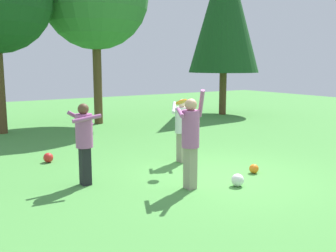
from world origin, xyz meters
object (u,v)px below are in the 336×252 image
at_px(person_thrower, 190,135).
at_px(ball_orange, 254,169).
at_px(ball_red, 48,158).
at_px(tree_far_right, 225,9).
at_px(person_catcher, 182,125).
at_px(frisbee, 181,102).
at_px(person_bystander, 84,137).
at_px(ball_white, 238,180).

distance_m(person_thrower, ball_orange, 2.06).
relative_size(ball_red, tree_far_right, 0.03).
distance_m(person_catcher, ball_orange, 2.06).
bearing_deg(frisbee, person_bystander, 178.22).
bearing_deg(person_bystander, ball_white, -33.23).
relative_size(person_thrower, frisbee, 6.27).
relative_size(person_catcher, person_bystander, 0.95).
bearing_deg(ball_red, tree_far_right, 25.82).
height_order(person_thrower, person_bystander, person_thrower).
xyz_separation_m(frisbee, ball_orange, (1.16, -1.19, -1.46)).
relative_size(ball_red, ball_white, 0.94).
xyz_separation_m(person_catcher, frisbee, (-0.39, -0.53, 0.64)).
height_order(ball_red, ball_white, ball_white).
height_order(person_bystander, ball_white, person_bystander).
bearing_deg(person_bystander, person_catcher, 11.42).
height_order(ball_white, tree_far_right, tree_far_right).
relative_size(person_catcher, ball_white, 6.11).
xyz_separation_m(person_bystander, ball_white, (2.51, -1.76, -0.85)).
xyz_separation_m(ball_red, tree_far_right, (9.68, 4.68, 4.78)).
xyz_separation_m(frisbee, ball_white, (0.21, -1.68, -1.44)).
bearing_deg(tree_far_right, ball_white, -129.19).
relative_size(frisbee, ball_white, 1.22).
relative_size(ball_orange, ball_white, 0.82).
bearing_deg(person_thrower, tree_far_right, -16.34).
bearing_deg(tree_far_right, person_bystander, -144.22).
bearing_deg(frisbee, ball_red, 136.90).
xyz_separation_m(person_thrower, frisbee, (0.66, 1.27, 0.50)).
relative_size(person_bystander, ball_orange, 7.89).
distance_m(ball_red, tree_far_right, 11.76).
height_order(frisbee, ball_orange, frisbee).
relative_size(person_catcher, tree_far_right, 0.20).
bearing_deg(tree_far_right, ball_orange, -126.79).
bearing_deg(ball_white, person_thrower, 154.79).
bearing_deg(person_catcher, ball_red, -85.06).
bearing_deg(person_catcher, ball_white, 31.88).
bearing_deg(frisbee, tree_far_right, 43.80).
xyz_separation_m(person_bystander, tree_far_right, (9.55, 6.88, 3.92)).
bearing_deg(tree_far_right, person_thrower, -133.89).
distance_m(person_thrower, ball_white, 1.34).
xyz_separation_m(person_catcher, ball_red, (-2.82, 1.74, -0.81)).
height_order(person_catcher, ball_red, person_catcher).
height_order(ball_orange, ball_red, ball_red).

